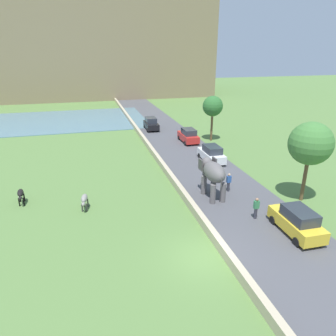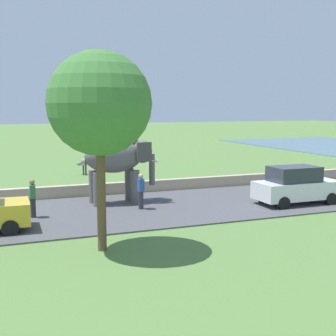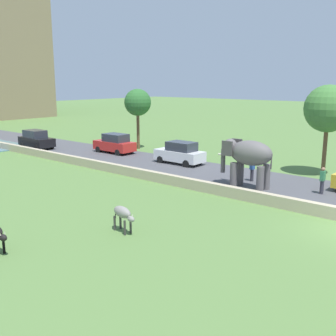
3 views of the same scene
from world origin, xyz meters
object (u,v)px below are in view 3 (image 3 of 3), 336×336
(person_beside_elephant, at_px, (252,169))
(car_black, at_px, (36,139))
(car_white, at_px, (180,153))
(elephant, at_px, (247,156))
(person_trailing, at_px, (322,180))
(car_red, at_px, (115,144))
(cow_grey, at_px, (123,214))

(person_beside_elephant, height_order, car_black, car_black)
(car_white, bearing_deg, elephant, -112.40)
(elephant, xyz_separation_m, car_white, (3.16, 7.66, -1.14))
(person_trailing, relative_size, car_black, 0.40)
(person_trailing, height_order, car_white, car_white)
(person_trailing, height_order, car_black, car_black)
(person_trailing, relative_size, car_red, 0.41)
(car_white, xyz_separation_m, car_black, (-3.15, 15.29, 0.00))
(elephant, distance_m, cow_grey, 9.92)
(car_white, bearing_deg, person_trailing, -97.65)
(car_white, height_order, car_red, same)
(car_red, bearing_deg, cow_grey, -131.45)
(person_trailing, xyz_separation_m, car_black, (-1.58, 26.96, 0.03))
(car_red, xyz_separation_m, car_black, (-3.15, 7.74, 0.00))
(person_beside_elephant, bearing_deg, car_red, 84.35)
(car_black, bearing_deg, elephant, -90.02)
(person_trailing, bearing_deg, elephant, 111.58)
(car_white, xyz_separation_m, car_red, (0.00, 7.55, 0.00))
(person_beside_elephant, bearing_deg, car_white, 78.49)
(car_black, bearing_deg, person_beside_elephant, -85.67)
(car_black, xyz_separation_m, cow_grey, (-9.85, -22.46, -0.06))
(person_beside_elephant, xyz_separation_m, cow_grey, (-11.55, -0.05, -0.04))
(cow_grey, bearing_deg, elephant, -2.85)
(car_white, bearing_deg, car_red, 90.00)
(car_black, bearing_deg, car_red, -67.87)
(elephant, relative_size, cow_grey, 2.45)
(car_white, bearing_deg, cow_grey, -151.12)
(elephant, relative_size, car_red, 0.87)
(car_red, bearing_deg, person_beside_elephant, -95.65)
(elephant, distance_m, person_beside_elephant, 2.14)
(person_beside_elephant, height_order, person_trailing, same)
(person_beside_elephant, xyz_separation_m, person_trailing, (-0.12, -4.56, 0.00))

